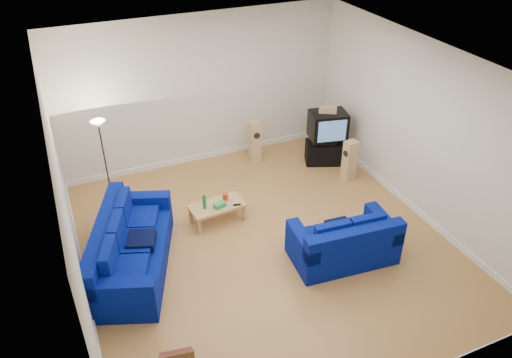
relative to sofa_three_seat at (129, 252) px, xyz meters
name	(u,v)px	position (x,y,z in m)	size (l,w,h in m)	color
room	(266,168)	(2.26, -0.31, 1.20)	(6.01, 6.51, 3.21)	brown
sofa_three_seat	(129,252)	(0.00, 0.00, 0.00)	(1.80, 2.59, 0.92)	#000951
sofa_loveseat	(344,244)	(3.28, -1.19, -0.02)	(1.75, 1.08, 0.84)	#000951
coffee_table	(217,207)	(1.73, 0.63, -0.03)	(1.03, 0.57, 0.36)	tan
bottle	(204,202)	(1.49, 0.63, 0.16)	(0.07, 0.07, 0.28)	#197233
tissue_box	(220,205)	(1.75, 0.55, 0.06)	(0.22, 0.12, 0.09)	green
red_canister	(225,197)	(1.92, 0.71, 0.09)	(0.10, 0.10, 0.14)	red
remote	(237,205)	(2.05, 0.48, 0.03)	(0.14, 0.04, 0.02)	black
tv_stand	(324,152)	(4.59, 1.71, -0.10)	(0.80, 0.44, 0.49)	black
av_receiver	(325,140)	(4.60, 1.72, 0.20)	(0.46, 0.38, 0.11)	black
television	(328,125)	(4.64, 1.72, 0.55)	(0.86, 0.70, 0.59)	black
centre_speaker	(328,110)	(4.61, 1.75, 0.90)	(0.37, 0.15, 0.13)	tan
speaker_left	(255,142)	(3.23, 2.39, 0.12)	(0.24, 0.31, 0.93)	tan
speaker_right	(350,161)	(4.71, 0.91, 0.10)	(0.30, 0.24, 0.88)	tan
floor_lamp	(100,135)	(0.06, 2.25, 1.01)	(0.28, 0.28, 1.64)	black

